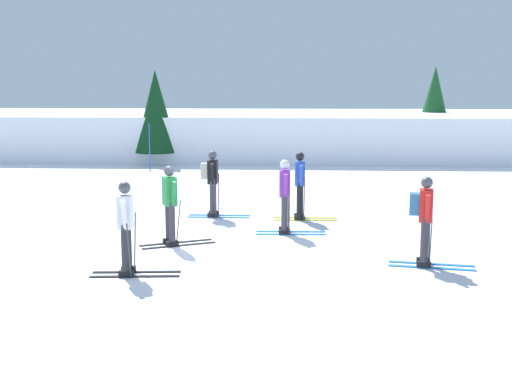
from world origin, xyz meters
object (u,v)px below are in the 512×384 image
object	(u,v)px
skier_purple	(285,194)
skier_red	(424,217)
skier_blue	(300,184)
conifer_far_right	(156,111)
skier_green	(170,203)
skier_white	(126,225)
conifer_far_left	(434,102)
skier_black	(212,180)
trail_marker_pole	(150,148)

from	to	relation	value
skier_purple	skier_red	world-z (taller)	same
skier_blue	conifer_far_right	world-z (taller)	conifer_far_right
skier_red	skier_green	distance (m)	5.22
skier_white	conifer_far_left	distance (m)	23.54
skier_purple	conifer_far_right	size ratio (longest dim) A/B	0.43
skier_red	skier_white	xyz separation A→B (m)	(-5.43, -0.89, -0.04)
skier_red	skier_white	distance (m)	5.51
conifer_far_left	skier_red	bearing A→B (deg)	-102.21
skier_red	skier_blue	bearing A→B (deg)	118.62
skier_purple	conifer_far_left	bearing A→B (deg)	68.44
skier_blue	conifer_far_right	size ratio (longest dim) A/B	0.43
skier_blue	conifer_far_right	distance (m)	12.65
skier_purple	skier_black	size ratio (longest dim) A/B	1.00
skier_purple	trail_marker_pole	xyz separation A→B (m)	(-5.35, 10.25, 0.02)
trail_marker_pole	conifer_far_left	bearing A→B (deg)	31.55
skier_red	skier_black	size ratio (longest dim) A/B	1.00
skier_purple	conifer_far_left	xyz separation A→B (m)	(7.06, 17.87, 1.54)
skier_blue	skier_white	bearing A→B (deg)	-122.00
skier_green	conifer_far_right	distance (m)	14.35
skier_green	conifer_far_right	bearing A→B (deg)	102.78
trail_marker_pole	conifer_far_left	xyz separation A→B (m)	(12.41, 7.62, 1.52)
skier_black	trail_marker_pole	xyz separation A→B (m)	(-3.45, 8.44, -0.02)
skier_blue	skier_black	world-z (taller)	same
skier_blue	skier_black	size ratio (longest dim) A/B	1.00
skier_black	conifer_far_left	world-z (taller)	conifer_far_left
conifer_far_left	conifer_far_right	xyz separation A→B (m)	(-12.64, -5.17, -0.24)
trail_marker_pole	conifer_far_left	world-z (taller)	conifer_far_left
skier_purple	skier_black	xyz separation A→B (m)	(-1.89, 1.82, 0.04)
trail_marker_pole	conifer_far_right	world-z (taller)	conifer_far_right
conifer_far_left	skier_black	bearing A→B (deg)	-119.15
conifer_far_left	skier_blue	bearing A→B (deg)	-112.38
skier_green	conifer_far_left	distance (m)	21.38
skier_red	skier_blue	world-z (taller)	same
skier_black	conifer_far_left	distance (m)	18.44
skier_purple	conifer_far_right	distance (m)	13.93
skier_purple	conifer_far_left	world-z (taller)	conifer_far_left
skier_black	conifer_far_right	xyz separation A→B (m)	(-3.68, 10.89, 1.26)
skier_white	trail_marker_pole	distance (m)	13.94
trail_marker_pole	conifer_far_right	distance (m)	2.77
skier_purple	skier_green	bearing A→B (deg)	-152.84
skier_purple	conifer_far_right	world-z (taller)	conifer_far_right
skier_black	trail_marker_pole	size ratio (longest dim) A/B	0.91
conifer_far_right	skier_blue	bearing A→B (deg)	-61.84
skier_white	skier_black	xyz separation A→B (m)	(0.90, 5.27, 0.04)
skier_red	conifer_far_right	xyz separation A→B (m)	(-8.21, 15.27, 1.26)
skier_blue	conifer_far_right	bearing A→B (deg)	118.16
skier_white	conifer_far_left	bearing A→B (deg)	65.19
trail_marker_pole	skier_red	bearing A→B (deg)	-58.09
skier_green	trail_marker_pole	bearing A→B (deg)	104.31
skier_purple	skier_white	bearing A→B (deg)	-129.01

